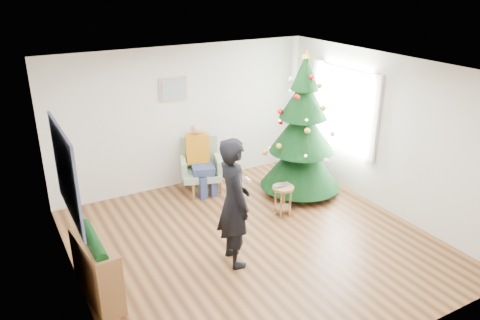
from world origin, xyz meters
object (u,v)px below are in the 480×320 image
stool (283,201)px  armchair (201,172)px  christmas_tree (302,131)px  console (97,270)px  standing_man (234,202)px

stool → armchair: bearing=115.9°
christmas_tree → stool: christmas_tree is taller
stool → console: (-3.17, -0.64, 0.13)m
armchair → standing_man: bearing=-85.0°
christmas_tree → armchair: 1.99m
christmas_tree → standing_man: (-2.12, -1.37, -0.26)m
armchair → console: armchair is taller
stool → console: bearing=-168.6°
standing_man → christmas_tree: bearing=-50.4°
stool → standing_man: (-1.33, -0.76, 0.64)m
standing_man → armchair: bearing=-7.1°
christmas_tree → console: size_ratio=2.61×
stool → console: size_ratio=0.53×
stool → console: 3.24m
christmas_tree → standing_man: bearing=-147.2°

